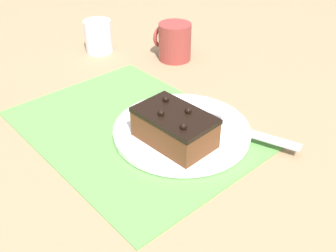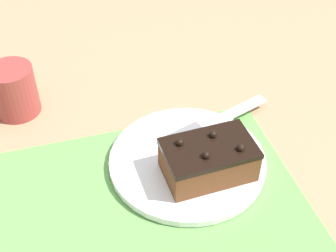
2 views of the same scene
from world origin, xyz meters
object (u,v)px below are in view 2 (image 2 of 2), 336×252
(serving_knife, at_px, (200,128))
(coffee_mug, at_px, (12,91))
(cake_plate, at_px, (187,161))
(chocolate_cake, at_px, (208,159))

(serving_knife, distance_m, coffee_mug, 0.35)
(cake_plate, xyz_separation_m, chocolate_cake, (-0.02, 0.04, 0.04))
(cake_plate, relative_size, serving_knife, 1.17)
(cake_plate, bearing_deg, coffee_mug, -40.17)
(chocolate_cake, height_order, serving_knife, chocolate_cake)
(cake_plate, relative_size, chocolate_cake, 1.79)
(cake_plate, xyz_separation_m, serving_knife, (-0.04, -0.06, 0.01))
(chocolate_cake, xyz_separation_m, coffee_mug, (0.28, -0.26, 0.00))
(chocolate_cake, bearing_deg, cake_plate, -61.41)
(chocolate_cake, relative_size, coffee_mug, 1.53)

